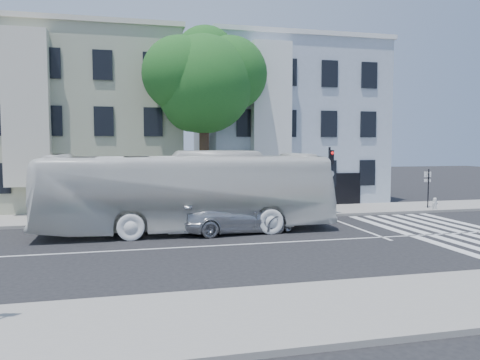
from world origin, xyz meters
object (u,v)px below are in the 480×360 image
object	(u,v)px
bus	(188,192)
sedan	(236,216)
traffic_signal	(330,172)
fire_hydrant	(435,203)

from	to	relation	value
bus	sedan	xyz separation A→B (m)	(2.13, -0.69, -1.12)
sedan	traffic_signal	xyz separation A→B (m)	(6.19, 3.34, 1.77)
sedan	traffic_signal	distance (m)	7.25
fire_hydrant	sedan	bearing A→B (deg)	-164.37
sedan	fire_hydrant	world-z (taller)	sedan
traffic_signal	fire_hydrant	world-z (taller)	traffic_signal
sedan	traffic_signal	size ratio (longest dim) A/B	1.34
fire_hydrant	bus	bearing A→B (deg)	-168.90
bus	traffic_signal	distance (m)	8.76
traffic_signal	fire_hydrant	bearing A→B (deg)	19.34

